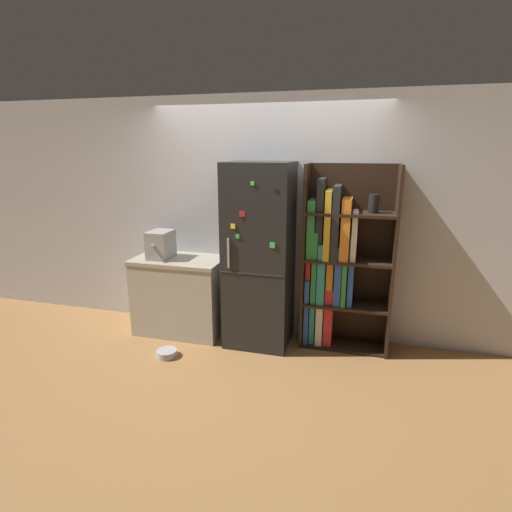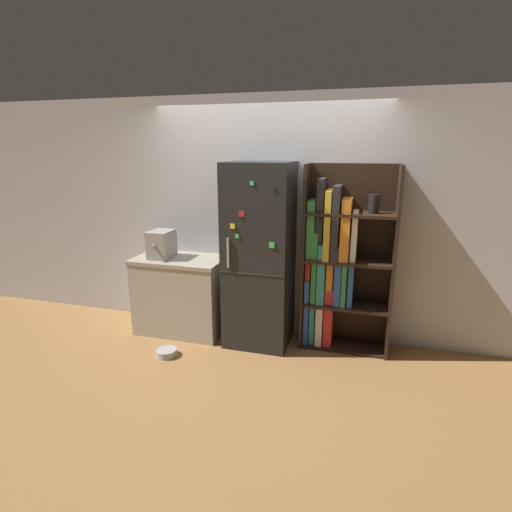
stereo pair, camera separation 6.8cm
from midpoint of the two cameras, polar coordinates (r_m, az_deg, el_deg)
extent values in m
plane|color=#A87542|center=(4.38, -0.52, -12.79)|extent=(16.00, 16.00, 0.00)
cube|color=silver|center=(4.39, 1.10, 5.30)|extent=(8.00, 0.05, 2.60)
cube|color=black|center=(4.16, 0.02, -0.02)|extent=(0.67, 0.59, 1.92)
cube|color=#333333|center=(3.92, -1.11, -2.58)|extent=(0.65, 0.01, 0.01)
cube|color=#B2B2B7|center=(3.92, -4.46, 0.42)|extent=(0.02, 0.02, 0.30)
cube|color=red|center=(3.80, -2.52, 6.04)|extent=(0.06, 0.02, 0.06)
cube|color=green|center=(3.74, -1.05, 10.34)|extent=(0.04, 0.02, 0.04)
cube|color=yellow|center=(3.85, -3.83, 4.27)|extent=(0.05, 0.01, 0.05)
cube|color=black|center=(3.69, 2.37, 9.34)|extent=(0.03, 0.01, 0.03)
cube|color=green|center=(3.78, 1.84, 1.55)|extent=(0.05, 0.02, 0.05)
cube|color=green|center=(3.86, -3.16, 2.81)|extent=(0.04, 0.01, 0.04)
cube|color=black|center=(4.18, 6.55, -0.18)|extent=(0.03, 0.37, 1.91)
cube|color=black|center=(4.15, 18.52, -0.99)|extent=(0.03, 0.37, 1.91)
cube|color=black|center=(4.30, 12.63, 0.01)|extent=(0.90, 0.03, 1.91)
cube|color=black|center=(4.48, 11.82, -12.23)|extent=(0.84, 0.34, 0.03)
cube|color=black|center=(4.29, 12.15, -6.73)|extent=(0.84, 0.34, 0.03)
cube|color=black|center=(4.14, 12.51, -0.59)|extent=(0.84, 0.34, 0.03)
cube|color=black|center=(4.04, 12.90, 5.94)|extent=(0.84, 0.34, 0.03)
cube|color=#2D59B2|center=(4.35, 6.95, -7.55)|extent=(0.05, 0.28, 0.70)
cube|color=teal|center=(4.36, 7.74, -7.84)|extent=(0.05, 0.24, 0.66)
cube|color=silver|center=(4.38, 8.74, -8.53)|extent=(0.07, 0.31, 0.55)
cube|color=red|center=(4.35, 9.92, -8.22)|extent=(0.09, 0.26, 0.62)
cube|color=red|center=(4.20, 7.18, -1.53)|extent=(0.05, 0.24, 0.72)
cube|color=#338C3F|center=(4.19, 8.07, -1.40)|extent=(0.05, 0.31, 0.75)
cube|color=teal|center=(4.19, 8.99, -2.28)|extent=(0.08, 0.30, 0.63)
cube|color=orange|center=(4.17, 10.18, -1.52)|extent=(0.07, 0.24, 0.76)
cube|color=#2D59B2|center=(4.19, 11.25, -2.54)|extent=(0.07, 0.31, 0.61)
cube|color=#338C3F|center=(4.16, 12.18, -1.78)|extent=(0.05, 0.31, 0.74)
cube|color=#2D59B2|center=(4.16, 13.02, -2.02)|extent=(0.05, 0.27, 0.72)
cube|color=#338C3F|center=(4.10, 7.56, 3.92)|extent=(0.08, 0.29, 0.58)
cube|color=#262628|center=(4.07, 8.74, 5.32)|extent=(0.07, 0.25, 0.80)
cube|color=gold|center=(4.06, 9.84, 4.47)|extent=(0.06, 0.32, 0.69)
cube|color=#262628|center=(4.05, 10.92, 4.72)|extent=(0.07, 0.32, 0.73)
cube|color=orange|center=(4.06, 12.24, 3.78)|extent=(0.09, 0.31, 0.61)
cube|color=silver|center=(4.07, 13.42, 2.88)|extent=(0.05, 0.27, 0.49)
cylinder|color=black|center=(4.02, 15.99, 7.21)|extent=(0.10, 0.10, 0.18)
cube|color=#BCB7A8|center=(4.66, -11.13, -5.72)|extent=(0.98, 0.57, 0.83)
cube|color=#B2A893|center=(4.52, -11.41, -0.55)|extent=(1.00, 0.59, 0.04)
cube|color=#A5A39E|center=(4.53, -13.87, 1.59)|extent=(0.23, 0.30, 0.30)
cylinder|color=#A5A39E|center=(4.38, -15.00, 1.25)|extent=(0.04, 0.06, 0.04)
cylinder|color=#B7B7BC|center=(4.28, -13.07, -13.39)|extent=(0.21, 0.21, 0.07)
torus|color=#B7B7BC|center=(4.26, -13.10, -13.04)|extent=(0.21, 0.21, 0.01)
camera|label=1|loc=(0.03, -90.47, -0.13)|focal=28.00mm
camera|label=2|loc=(0.03, 89.53, 0.13)|focal=28.00mm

